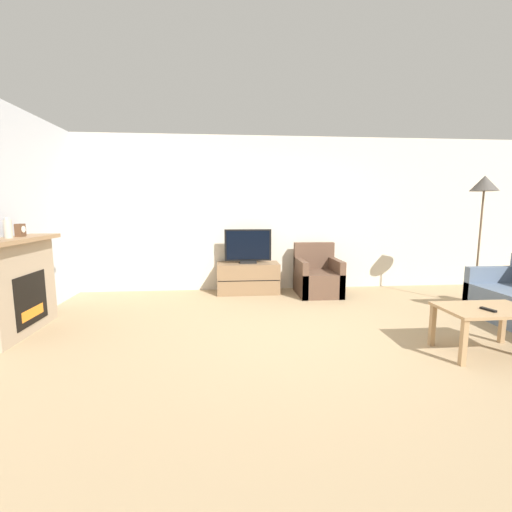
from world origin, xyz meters
TOP-DOWN VIEW (x-y plane):
  - ground_plane at (0.00, 0.00)m, footprint 24.00×24.00m
  - wall_back at (0.00, 2.51)m, footprint 12.00×0.06m
  - fireplace at (-3.30, 0.49)m, footprint 0.40×1.28m
  - mantel_vase_centre_left at (-3.28, 0.39)m, footprint 0.08×0.08m
  - mantel_clock at (-3.28, 0.62)m, footprint 0.08×0.11m
  - tv_stand at (-0.52, 2.20)m, footprint 1.06×0.49m
  - tv at (-0.52, 2.20)m, footprint 0.80×0.18m
  - armchair at (0.65, 2.00)m, footprint 0.70×0.76m
  - coffee_table at (1.70, -0.51)m, footprint 0.88×0.56m
  - remote at (1.64, -0.60)m, footprint 0.08×0.16m
  - floor_lamp at (2.87, 1.16)m, footprint 0.38×0.38m

SIDE VIEW (x-z plane):
  - ground_plane at x=0.00m, z-range 0.00..0.00m
  - tv_stand at x=-0.52m, z-range 0.00..0.52m
  - armchair at x=0.65m, z-range -0.15..0.71m
  - coffee_table at x=1.70m, z-range 0.17..0.64m
  - remote at x=1.64m, z-range 0.47..0.49m
  - fireplace at x=-3.30m, z-range 0.01..1.14m
  - tv at x=-0.52m, z-range 0.50..1.08m
  - mantel_clock at x=-3.28m, z-range 1.13..1.28m
  - mantel_vase_centre_left at x=-3.28m, z-range 1.12..1.35m
  - wall_back at x=0.00m, z-range 0.00..2.70m
  - floor_lamp at x=2.87m, z-range 0.75..2.67m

